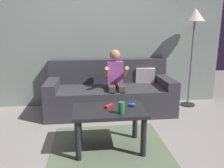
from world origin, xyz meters
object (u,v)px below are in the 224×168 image
person_seated_on_couch (116,79)px  coffee_table (109,117)px  soda_can (121,108)px  floor_lamp (195,22)px  nunchuk_blue (132,104)px  game_remote_red_near_edge (109,106)px  couch (110,94)px

person_seated_on_couch → coffee_table: bearing=-101.3°
person_seated_on_couch → soda_can: bearing=-94.4°
floor_lamp → nunchuk_blue: bearing=-135.4°
nunchuk_blue → soda_can: 0.25m
person_seated_on_couch → nunchuk_blue: size_ratio=10.67×
soda_can → floor_lamp: (1.38, 1.42, 0.86)m
game_remote_red_near_edge → floor_lamp: size_ratio=0.08×
coffee_table → game_remote_red_near_edge: (0.01, 0.06, 0.10)m
couch → person_seated_on_couch: (0.06, -0.18, 0.28)m
person_seated_on_couch → coffee_table: person_seated_on_couch is taller
couch → game_remote_red_near_edge: bearing=-96.7°
couch → soda_can: bearing=-91.3°
couch → nunchuk_blue: size_ratio=20.90×
person_seated_on_couch → game_remote_red_near_edge: bearing=-101.5°
soda_can → floor_lamp: bearing=45.8°
floor_lamp → couch: bearing=-175.2°
couch → soda_can: 1.33m
soda_can → floor_lamp: size_ratio=0.08×
nunchuk_blue → soda_can: (-0.15, -0.20, 0.04)m
nunchuk_blue → floor_lamp: bearing=44.6°
person_seated_on_couch → game_remote_red_near_edge: 0.94m
game_remote_red_near_edge → soda_can: (0.10, -0.21, 0.05)m
soda_can → floor_lamp: floor_lamp is taller
person_seated_on_couch → game_remote_red_near_edge: size_ratio=7.68×
person_seated_on_couch → soda_can: person_seated_on_couch is taller
person_seated_on_couch → soda_can: size_ratio=8.08×
couch → coffee_table: bearing=-96.8°
person_seated_on_couch → game_remote_red_near_edge: person_seated_on_couch is taller
person_seated_on_couch → coffee_table: (-0.20, -0.98, -0.19)m
coffee_table → floor_lamp: size_ratio=0.48×
nunchuk_blue → soda_can: size_ratio=0.76×
coffee_table → nunchuk_blue: bearing=12.5°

